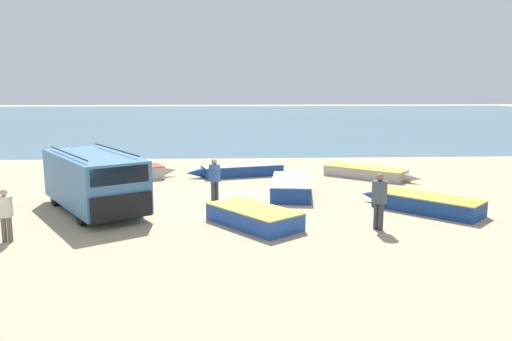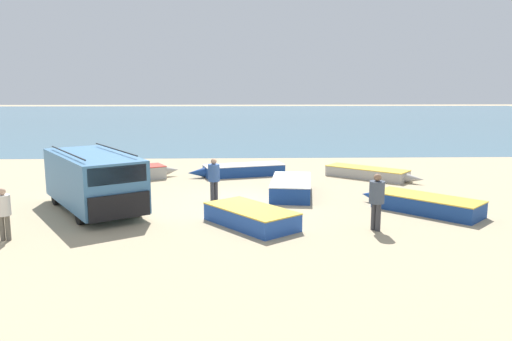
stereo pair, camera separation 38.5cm
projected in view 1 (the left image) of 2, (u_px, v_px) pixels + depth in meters
name	position (u px, v px, depth m)	size (l,w,h in m)	color
ground_plane	(244.00, 202.00, 19.59)	(200.00, 200.00, 0.00)	tan
sea_water	(235.00, 118.00, 70.78)	(120.00, 80.00, 0.01)	#477084
parked_van	(94.00, 180.00, 18.04)	(4.77, 5.75, 2.22)	teal
fishing_rowboat_0	(423.00, 203.00, 18.20)	(3.92, 3.94, 0.60)	navy
fishing_rowboat_1	(291.00, 186.00, 20.99)	(2.08, 4.58, 0.68)	navy
fishing_rowboat_2	(239.00, 170.00, 25.31)	(4.98, 2.36, 0.57)	navy
fishing_rowboat_3	(251.00, 216.00, 16.41)	(3.24, 3.74, 0.59)	#234CA3
fishing_rowboat_4	(368.00, 173.00, 24.69)	(4.31, 3.77, 0.51)	#ADA89E
fishing_rowboat_5	(125.00, 174.00, 24.01)	(4.68, 3.05, 0.64)	#ADA89E
fisherman_1	(379.00, 196.00, 15.69)	(0.48, 0.48, 1.82)	#38383D
fisherman_2	(215.00, 176.00, 19.38)	(0.46, 0.46, 1.74)	#38383D
fisherman_3	(5.00, 211.00, 14.47)	(0.42, 0.42, 1.59)	#5B564C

